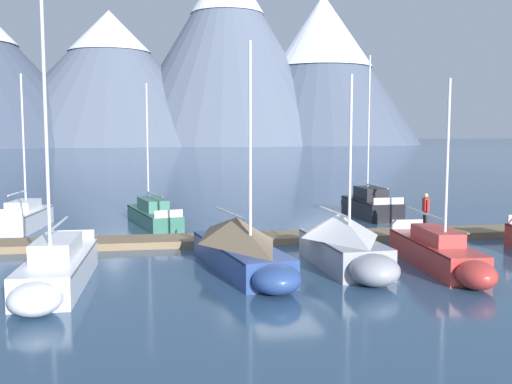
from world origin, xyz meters
The scene contains 13 objects.
ground_plane centered at (0.00, 0.00, 0.00)m, with size 700.00×700.00×0.00m, color #2D4C6B.
mountain_central_massif centered at (-16.35, 204.63, 24.79)m, with size 91.77×91.77×48.56m.
mountain_shoulder_ridge centered at (26.69, 202.39, 35.76)m, with size 84.36×84.36×70.00m.
mountain_east_summit centered at (62.48, 197.81, 29.58)m, with size 73.76×73.76×55.97m.
dock centered at (0.00, 4.00, 0.15)m, with size 24.73×2.75×0.30m.
sailboat_nearest_berth centered at (-11.04, 9.93, 0.59)m, with size 2.30×5.75×7.68m.
sailboat_second_berth centered at (-7.91, -2.55, 0.62)m, with size 2.00×6.89×8.88m.
sailboat_mid_dock_port centered at (-4.81, 10.03, 0.54)m, with size 2.93×7.09×7.35m.
sailboat_mid_dock_starboard centered at (-1.90, -1.27, 0.86)m, with size 2.88×7.37×7.75m.
sailboat_far_berth centered at (1.78, -1.61, 0.88)m, with size 2.20×6.24×6.77m.
sailboat_outer_slip centered at (5.00, -2.35, 0.58)m, with size 1.92×6.91×6.62m.
sailboat_end_of_dock centered at (7.49, 10.84, 0.66)m, with size 1.95×6.11×9.11m.
person_on_dock centered at (7.68, 4.11, 1.26)m, with size 0.26×0.59×1.69m.
Camera 1 is at (-5.21, -21.21, 4.84)m, focal length 41.55 mm.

